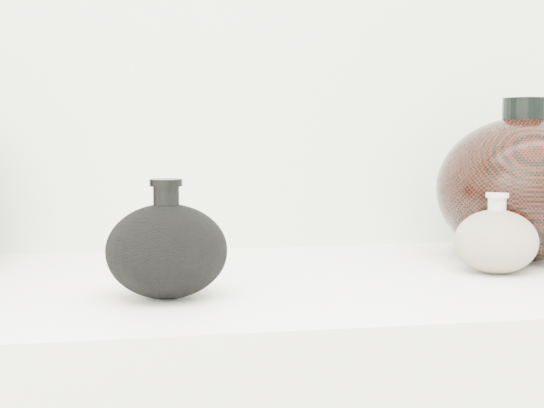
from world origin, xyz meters
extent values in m
cube|color=white|center=(0.00, 0.95, 0.89)|extent=(1.20, 0.50, 0.03)
ellipsoid|color=black|center=(-0.16, 0.86, 0.95)|extent=(0.17, 0.17, 0.10)
cylinder|color=black|center=(-0.16, 0.86, 1.01)|extent=(0.04, 0.04, 0.03)
cylinder|color=black|center=(-0.16, 0.86, 1.02)|extent=(0.05, 0.05, 0.01)
ellipsoid|color=beige|center=(0.26, 0.93, 0.94)|extent=(0.11, 0.11, 0.08)
cylinder|color=beige|center=(0.26, 0.93, 0.99)|extent=(0.02, 0.02, 0.02)
cylinder|color=beige|center=(0.26, 0.93, 1.00)|extent=(0.03, 0.03, 0.01)
ellipsoid|color=black|center=(0.34, 1.02, 1.00)|extent=(0.31, 0.31, 0.20)
cylinder|color=black|center=(0.34, 1.02, 1.11)|extent=(0.08, 0.08, 0.04)
camera|label=1|loc=(-0.19, 0.05, 1.07)|focal=50.00mm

